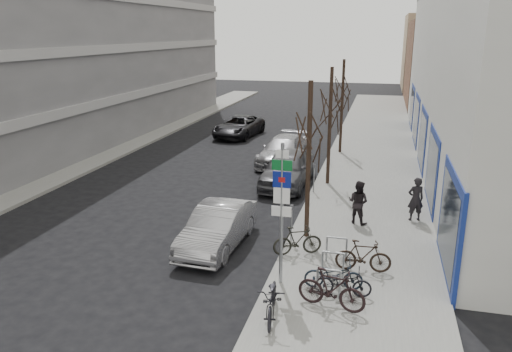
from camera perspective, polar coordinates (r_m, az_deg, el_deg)
The scene contains 25 objects.
ground at distance 15.18m, azimuth -6.28°, elevation -11.39°, with size 120.00×120.00×0.00m, color black.
sidewalk_east at distance 23.59m, azimuth 12.74°, elevation -1.28°, with size 5.00×70.00×0.15m, color slate.
sidewalk_west at distance 28.43m, azimuth -20.21°, elevation 1.09°, with size 3.00×70.00×0.15m, color slate.
brick_building_far at distance 53.26m, azimuth 23.55°, elevation 11.67°, with size 12.00×14.00×8.00m, color brown.
tan_building_far at distance 68.14m, azimuth 22.14°, elevation 12.96°, with size 13.00×12.00×9.00m, color #937A5B.
highway_sign_pole at distance 13.57m, azimuth 2.95°, elevation -3.40°, with size 0.55×0.10×4.20m.
bike_rack at distance 14.64m, azimuth 8.78°, elevation -9.69°, with size 0.66×2.26×0.83m.
tree_near at distance 16.47m, azimuth 6.15°, elevation 5.96°, with size 1.80×1.80×5.50m.
tree_mid at distance 22.85m, azimuth 8.55°, elevation 8.74°, with size 1.80×1.80×5.50m.
tree_far at distance 29.28m, azimuth 9.92°, elevation 10.29°, with size 1.80×1.80×5.50m.
meter_front at distance 16.92m, azimuth 4.07°, elevation -4.93°, with size 0.10×0.08×1.27m.
meter_mid at distance 22.08m, azimuth 6.64°, elevation 0.09°, with size 0.10×0.08×1.27m.
meter_back at distance 27.37m, azimuth 8.22°, elevation 3.19°, with size 0.10×0.08×1.27m.
bike_near_left at distance 12.65m, azimuth 1.91°, elevation -13.60°, with size 0.56×1.87×1.14m, color black.
bike_near_right at distance 13.17m, azimuth 8.62°, elevation -12.61°, with size 0.54×1.81×1.10m, color black.
bike_mid_curb at distance 14.10m, azimuth 8.87°, elevation -10.83°, with size 0.49×1.61×0.99m, color black.
bike_mid_inner at distance 15.99m, azimuth 4.76°, elevation -7.33°, with size 0.48×1.60×0.97m, color black.
bike_far_curb at distance 13.81m, azimuth 9.95°, elevation -11.62°, with size 0.46×1.52×0.93m, color black.
bike_far_inner at distance 15.20m, azimuth 12.16°, elevation -8.89°, with size 0.49×1.65×1.00m, color black.
parked_car_front at distance 16.80m, azimuth -4.40°, elevation -5.85°, with size 1.50×4.31×1.42m, color #A6A6AB.
parked_car_mid at distance 23.42m, azimuth 3.62°, elevation 0.91°, with size 1.98×4.92×1.68m, color #49484D.
parked_car_back at distance 27.33m, azimuth 3.20°, elevation 2.93°, with size 2.07×5.08×1.48m, color #99999E.
lane_car at distance 34.54m, azimuth -1.99°, elevation 5.69°, with size 2.34×5.07×1.41m, color black.
pedestrian_near at distance 19.55m, azimuth 17.79°, elevation -2.52°, with size 0.61×0.40×1.67m, color black.
pedestrian_far at distance 18.74m, azimuth 11.60°, elevation -2.91°, with size 0.61×0.41×1.65m, color black.
Camera 1 is at (4.87, -12.55, 7.01)m, focal length 35.00 mm.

